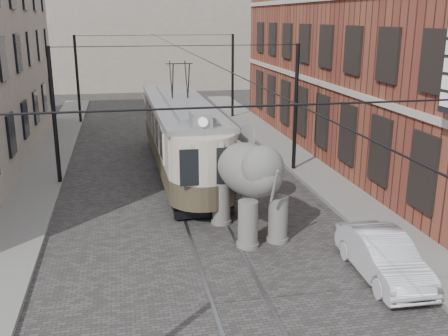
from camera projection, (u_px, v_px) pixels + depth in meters
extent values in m
plane|color=#44423F|center=(207.00, 226.00, 18.45)|extent=(120.00, 120.00, 0.00)
cube|color=slate|center=(365.00, 213.00, 19.55)|extent=(2.00, 60.00, 0.15)
cube|color=slate|center=(13.00, 239.00, 17.22)|extent=(2.00, 60.00, 0.15)
cube|color=maroon|center=(385.00, 40.00, 27.31)|extent=(8.00, 26.00, 12.00)
cube|color=gray|center=(144.00, 18.00, 54.19)|extent=(28.00, 10.00, 14.00)
imported|color=silver|center=(383.00, 256.00, 14.71)|extent=(1.51, 3.98, 1.30)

